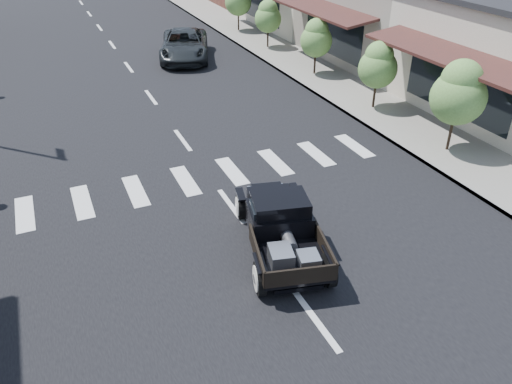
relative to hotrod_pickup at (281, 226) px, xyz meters
name	(u,v)px	position (x,y,z in m)	size (l,w,h in m)	color
ground	(259,244)	(-0.41, 0.44, -0.74)	(120.00, 120.00, 0.00)	black
road	(137,78)	(-0.41, 15.44, -0.73)	(14.00, 80.00, 0.02)	black
road_markings	(162,113)	(-0.41, 10.44, -0.74)	(12.00, 60.00, 0.06)	silver
sidewalk_right	(289,58)	(8.09, 15.44, -0.67)	(3.00, 80.00, 0.15)	gray
storefront_mid	(412,14)	(14.59, 13.44, 1.51)	(10.00, 9.00, 4.50)	gray
small_tree_a	(456,108)	(7.89, 2.67, 0.95)	(1.85, 1.85, 3.09)	#59883E
small_tree_b	(377,76)	(7.89, 7.14, 0.74)	(1.60, 1.60, 2.66)	#59883E
small_tree_c	(316,47)	(7.89, 12.19, 0.70)	(1.56, 1.56, 2.59)	#59883E
small_tree_d	(268,24)	(7.89, 17.77, 0.69)	(1.54, 1.54, 2.56)	#59883E
small_tree_e	(238,8)	(7.89, 22.37, 0.84)	(1.72, 1.72, 2.86)	#59883E
hotrod_pickup	(281,226)	(0.00, 0.00, 0.00)	(2.00, 4.29, 1.49)	black
second_car	(184,45)	(2.82, 17.80, 0.01)	(2.51, 5.45, 1.51)	black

